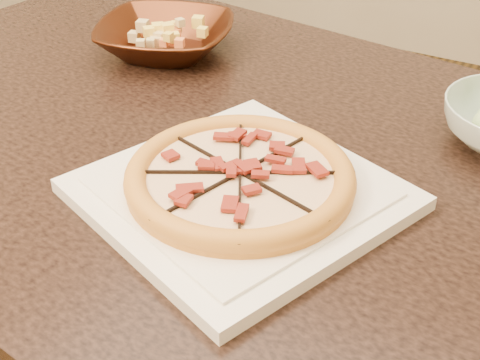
{
  "coord_description": "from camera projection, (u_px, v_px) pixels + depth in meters",
  "views": [
    {
      "loc": [
        0.57,
        -0.88,
        1.22
      ],
      "look_at": [
        0.25,
        -0.31,
        0.78
      ],
      "focal_mm": 50.0,
      "sensor_mm": 36.0,
      "label": 1
    }
  ],
  "objects": [
    {
      "name": "dining_table",
      "position": [
        217.0,
        194.0,
        1.01
      ],
      "size": [
        1.45,
        1.04,
        0.75
      ],
      "color": "#362118",
      "rests_on": "floor"
    },
    {
      "name": "plate",
      "position": [
        240.0,
        193.0,
        0.8
      ],
      "size": [
        0.42,
        0.42,
        0.02
      ],
      "color": "white",
      "rests_on": "dining_table"
    },
    {
      "name": "pizza",
      "position": [
        240.0,
        177.0,
        0.79
      ],
      "size": [
        0.27,
        0.27,
        0.03
      ],
      "color": "orange",
      "rests_on": "plate"
    },
    {
      "name": "bronze_bowl",
      "position": [
        166.0,
        38.0,
        1.16
      ],
      "size": [
        0.29,
        0.29,
        0.06
      ],
      "primitive_type": "imported",
      "rotation": [
        0.0,
        0.0,
        0.33
      ],
      "color": "#47200F",
      "rests_on": "dining_table"
    },
    {
      "name": "mixed_dish",
      "position": [
        163.0,
        14.0,
        1.14
      ],
      "size": [
        0.1,
        0.12,
        0.03
      ],
      "color": "tan",
      "rests_on": "bronze_bowl"
    }
  ]
}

